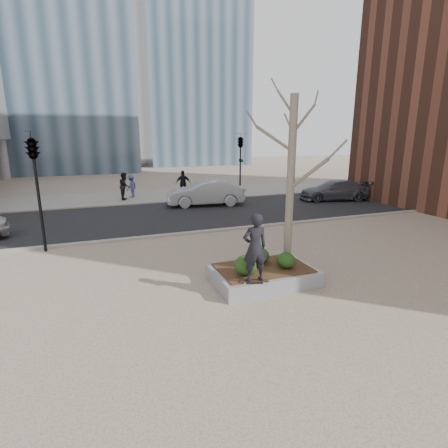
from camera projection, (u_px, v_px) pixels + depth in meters
name	position (u px, v px, depth m)	size (l,w,h in m)	color
ground	(232.00, 287.00, 10.27)	(120.00, 120.00, 0.00)	tan
street	(165.00, 216.00, 19.34)	(60.00, 8.00, 0.02)	black
far_sidewalk	(146.00, 196.00, 25.69)	(60.00, 6.00, 0.02)	gray
planter	(263.00, 275.00, 10.55)	(3.00, 2.00, 0.45)	gray
planter_mulch	(263.00, 268.00, 10.49)	(2.70, 1.70, 0.04)	#382314
sycamore_tree	(292.00, 154.00, 10.29)	(2.80, 2.80, 6.60)	gray
shrub_left	(246.00, 265.00, 9.85)	(0.68, 0.68, 0.58)	#1E3F14
shrub_middle	(260.00, 256.00, 10.75)	(0.58, 0.58, 0.49)	#173410
shrub_right	(286.00, 260.00, 10.38)	(0.55, 0.55, 0.47)	#143511
skateboard	(254.00, 282.00, 9.45)	(0.78, 0.20, 0.07)	black
skateboarder	(255.00, 248.00, 9.21)	(0.68, 0.45, 1.87)	black
car_silver	(206.00, 193.00, 22.10)	(1.69, 4.84, 1.60)	#989BA0
car_third	(334.00, 190.00, 23.94)	(1.91, 4.71, 1.37)	#4D4D58
pedestrian_a	(125.00, 186.00, 24.05)	(0.91, 0.71, 1.87)	black
pedestrian_b	(131.00, 186.00, 25.04)	(1.05, 0.61, 1.63)	#46507F
pedestrian_c	(183.00, 183.00, 25.49)	(1.09, 0.46, 1.87)	black
traffic_light_near	(38.00, 193.00, 12.92)	(0.60, 2.48, 4.50)	black
traffic_light_far	(240.00, 165.00, 25.18)	(0.60, 2.48, 4.50)	black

